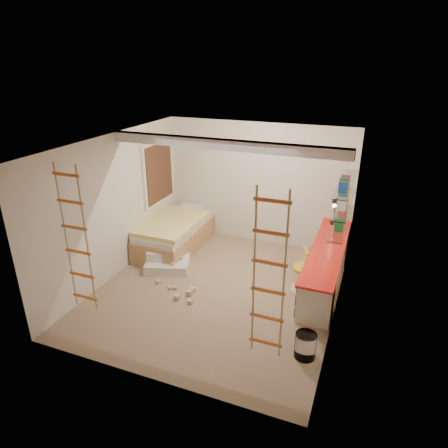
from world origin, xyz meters
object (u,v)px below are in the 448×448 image
at_px(desk, 326,265).
at_px(bed, 175,234).
at_px(swivel_chair, 304,276).
at_px(play_platform, 166,261).

bearing_deg(desk, bed, 173.51).
relative_size(bed, swivel_chair, 2.60).
xyz_separation_m(bed, play_platform, (0.24, -0.85, -0.19)).
xyz_separation_m(desk, play_platform, (-2.96, -0.49, -0.26)).
height_order(desk, bed, desk).
distance_m(bed, swivel_chair, 2.96).
relative_size(bed, play_platform, 2.04).
bearing_deg(play_platform, bed, 105.67).
height_order(desk, swivel_chair, swivel_chair).
distance_m(swivel_chair, play_platform, 2.65).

